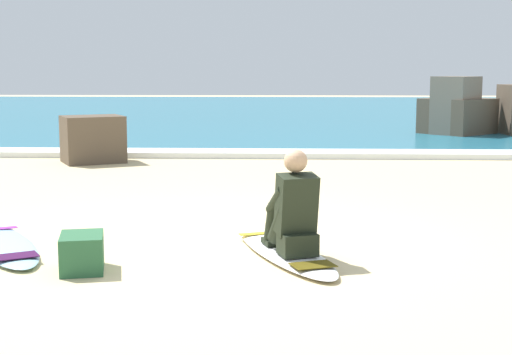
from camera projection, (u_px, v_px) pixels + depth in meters
ground_plane at (222, 242)px, 7.53m from camera, size 80.00×80.00×0.00m
sea at (270, 113)px, 28.34m from camera, size 80.00×28.00×0.10m
breaking_foam at (254, 154)px, 14.80m from camera, size 80.00×0.90×0.11m
surfboard_main at (284, 250)px, 7.04m from camera, size 1.27×2.22×0.08m
surfer_seated at (293, 213)px, 6.78m from camera, size 0.54×0.77×0.95m
surfboard_spare_near at (4, 244)px, 7.29m from camera, size 1.51×2.07×0.08m
rock_outcrop_distant at (504, 117)px, 18.63m from camera, size 4.25×2.75×1.52m
shoreline_rock at (93, 139)px, 13.80m from camera, size 1.32×1.22×0.86m
beach_bag at (82, 253)px, 6.45m from camera, size 0.46×0.55×0.32m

